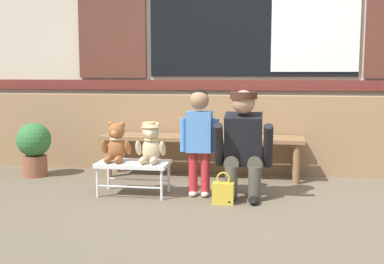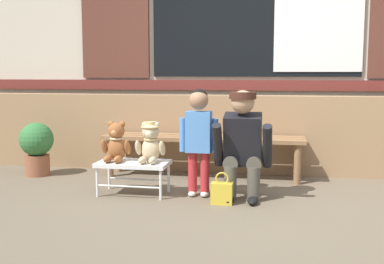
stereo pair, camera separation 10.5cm
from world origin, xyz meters
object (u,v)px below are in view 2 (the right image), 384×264
Objects in this scene: small_display_bench at (133,165)px; potted_plant at (37,146)px; child_standing at (199,130)px; teddy_bear_with_hat at (150,143)px; teddy_bear_plain at (116,143)px; adult_crouching at (244,144)px; handbag_on_ground at (222,193)px; wooden_bench_long at (203,142)px.

potted_plant is (-1.26, 0.59, 0.06)m from small_display_bench.
small_display_bench is at bearing -175.84° from child_standing.
teddy_bear_plain is at bearing -179.87° from teddy_bear_with_hat.
potted_plant is at bearing 163.63° from child_standing.
teddy_bear_plain is at bearing -178.65° from adult_crouching.
potted_plant is (-1.10, 0.59, -0.14)m from teddy_bear_plain.
child_standing is at bearing 137.20° from handbag_on_ground.
potted_plant reaches higher than wooden_bench_long.
teddy_bear_with_hat is at bearing -22.37° from potted_plant.
teddy_bear_plain reaches higher than small_display_bench.
child_standing is 3.52× the size of handbag_on_ground.
handbag_on_ground is at bearing -71.55° from wooden_bench_long.
handbag_on_ground is at bearing -42.80° from child_standing.
teddy_bear_with_hat is at bearing -113.02° from wooden_bench_long.
teddy_bear_plain reaches higher than handbag_on_ground.
adult_crouching is 3.49× the size of handbag_on_ground.
teddy_bear_plain is at bearing -129.47° from wooden_bench_long.
teddy_bear_plain is (-0.16, 0.00, 0.20)m from small_display_bench.
teddy_bear_plain is 0.32m from teddy_bear_with_hat.
teddy_bear_plain is 0.64× the size of potted_plant.
potted_plant is (-1.85, 0.54, -0.27)m from child_standing.
teddy_bear_plain is 1.26m from potted_plant.
handbag_on_ground is at bearing -129.18° from adult_crouching.
teddy_bear_plain is 1.34× the size of handbag_on_ground.
wooden_bench_long is 0.95m from small_display_bench.
child_standing reaches higher than wooden_bench_long.
adult_crouching reaches higher than teddy_bear_plain.
teddy_bear_with_hat reaches higher than handbag_on_ground.
small_display_bench is 0.67× the size of adult_crouching.
teddy_bear_with_hat is at bearing 0.77° from small_display_bench.
wooden_bench_long reaches higher than handbag_on_ground.
teddy_bear_with_hat is (-0.34, -0.80, 0.10)m from wooden_bench_long.
teddy_bear_plain reaches higher than potted_plant.
adult_crouching is at bearing -13.92° from potted_plant.
teddy_bear_plain is 0.38× the size of adult_crouching.
small_display_bench is at bearing -179.23° from teddy_bear_with_hat.
wooden_bench_long is 7.72× the size of handbag_on_ground.
small_display_bench is 2.35× the size of handbag_on_ground.
handbag_on_ground is 0.48× the size of potted_plant.
small_display_bench is at bearing 168.02° from handbag_on_ground.
small_display_bench is 0.26m from teddy_bear_with_hat.
teddy_bear_plain is at bearing 179.49° from small_display_bench.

